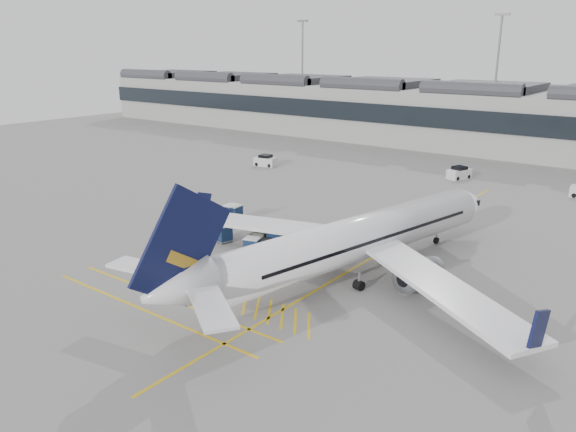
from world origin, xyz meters
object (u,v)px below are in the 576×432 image
Objects in this scene: airliner_main at (353,240)px; pushback_tug at (261,239)px; baggage_cart_a at (276,238)px; ramp_agent_a at (318,231)px; belt_loader at (369,238)px; ramp_agent_b at (300,245)px.

airliner_main is 11.34m from pushback_tug.
baggage_cart_a is 4.80m from ramp_agent_a.
ramp_agent_a reaches higher than baggage_cart_a.
belt_loader is (-2.78, 7.95, -2.52)m from airliner_main.
belt_loader is 5.15m from ramp_agent_a.
ramp_agent_a is 4.30m from ramp_agent_b.
airliner_main is at bearing 144.94° from ramp_agent_b.
ramp_agent_a is (2.07, 4.33, -0.04)m from baggage_cart_a.
airliner_main is at bearing -22.16° from baggage_cart_a.
ramp_agent_a is at bearing 51.84° from baggage_cart_a.
airliner_main reaches higher than ramp_agent_a.
pushback_tug is (-4.27, -0.69, -0.18)m from ramp_agent_b.
ramp_agent_b is 4.33m from pushback_tug.
airliner_main is at bearing -14.42° from pushback_tug.
ramp_agent_b is at bearing -129.89° from ramp_agent_a.
pushback_tug is at bearing -175.76° from ramp_agent_a.
baggage_cart_a is at bearing -166.08° from ramp_agent_a.
ramp_agent_b is at bearing 0.08° from pushback_tug.
ramp_agent_b is (2.86, 0.10, -0.10)m from baggage_cart_a.
ramp_agent_a is 6.03m from pushback_tug.
belt_loader is 7.38m from ramp_agent_b.
airliner_main is 21.36× the size of baggage_cart_a.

